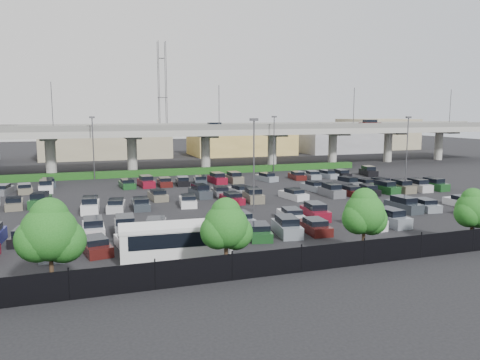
{
  "coord_description": "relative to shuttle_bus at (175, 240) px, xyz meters",
  "views": [
    {
      "loc": [
        -18.01,
        -55.91,
        10.88
      ],
      "look_at": [
        1.95,
        2.38,
        2.0
      ],
      "focal_mm": 35.0,
      "sensor_mm": 36.0,
      "label": 1
    }
  ],
  "objects": [
    {
      "name": "hedge",
      "position": [
        11.57,
        47.16,
        -0.89
      ],
      "size": [
        66.0,
        1.6,
        1.1
      ],
      "primitive_type": "cube",
      "color": "#103710",
      "rests_on": "ground"
    },
    {
      "name": "distant_buildings",
      "position": [
        23.95,
        83.97,
        2.3
      ],
      "size": [
        138.0,
        24.0,
        9.0
      ],
      "color": "gray",
      "rests_on": "ground"
    },
    {
      "name": "comm_tower",
      "position": [
        15.57,
        96.16,
        14.17
      ],
      "size": [
        2.4,
        2.4,
        30.0
      ],
      "color": "#47474C",
      "rests_on": "ground"
    },
    {
      "name": "shuttle_bus",
      "position": [
        0.0,
        0.0,
        0.0
      ],
      "size": [
        8.41,
        3.36,
        2.65
      ],
      "color": "silver",
      "rests_on": "ground"
    },
    {
      "name": "overpass",
      "position": [
        11.4,
        54.14,
        5.53
      ],
      "size": [
        150.0,
        13.0,
        15.8
      ],
      "color": "gray",
      "rests_on": "ground"
    },
    {
      "name": "light_poles",
      "position": [
        7.45,
        24.16,
        4.8
      ],
      "size": [
        66.9,
        48.38,
        10.3
      ],
      "color": "#47474C",
      "rests_on": "ground"
    },
    {
      "name": "fence",
      "position": [
        11.52,
        -5.84,
        -0.54
      ],
      "size": [
        70.0,
        0.1,
        2.0
      ],
      "color": "black",
      "rests_on": "ground"
    },
    {
      "name": "ground",
      "position": [
        11.57,
        22.16,
        -1.44
      ],
      "size": [
        280.0,
        280.0,
        0.0
      ],
      "primitive_type": "plane",
      "color": "black"
    },
    {
      "name": "tree_row",
      "position": [
        12.28,
        -4.37,
        2.08
      ],
      "size": [
        65.07,
        3.66,
        5.94
      ],
      "color": "#332316",
      "rests_on": "ground"
    },
    {
      "name": "parked_cars",
      "position": [
        10.98,
        18.65,
        -0.81
      ],
      "size": [
        63.14,
        41.63,
        1.67
      ],
      "color": "navy",
      "rests_on": "ground"
    }
  ]
}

